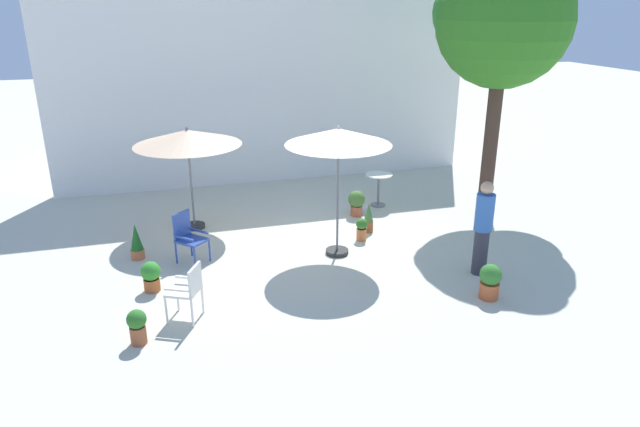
{
  "coord_description": "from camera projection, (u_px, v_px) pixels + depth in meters",
  "views": [
    {
      "loc": [
        -2.85,
        -9.98,
        4.57
      ],
      "look_at": [
        0.0,
        -0.17,
        0.74
      ],
      "focal_mm": 31.75,
      "sensor_mm": 36.0,
      "label": 1
    }
  ],
  "objects": [
    {
      "name": "potted_plant_3",
      "position": [
        357.0,
        202.0,
        12.78
      ],
      "size": [
        0.39,
        0.39,
        0.59
      ],
      "color": "#AB5738",
      "rests_on": "ground"
    },
    {
      "name": "patio_chair_0",
      "position": [
        188.0,
        288.0,
        8.5
      ],
      "size": [
        0.6,
        0.6,
        0.9
      ],
      "color": "white",
      "rests_on": "ground"
    },
    {
      "name": "shade_tree",
      "position": [
        505.0,
        20.0,
        11.73
      ],
      "size": [
        2.97,
        2.83,
        5.64
      ],
      "color": "#483227",
      "rests_on": "ground"
    },
    {
      "name": "villa_facade",
      "position": [
        268.0,
        81.0,
        14.59
      ],
      "size": [
        10.96,
        0.3,
        5.31
      ],
      "primitive_type": "cube",
      "color": "white",
      "rests_on": "ground"
    },
    {
      "name": "patio_umbrella_1",
      "position": [
        338.0,
        138.0,
        10.15
      ],
      "size": [
        1.95,
        1.95,
        2.51
      ],
      "color": "#2D2D2D",
      "rests_on": "ground"
    },
    {
      "name": "patio_chair_1",
      "position": [
        188.0,
        235.0,
        10.45
      ],
      "size": [
        0.66,
        0.66,
        0.95
      ],
      "color": "#2B489A",
      "rests_on": "ground"
    },
    {
      "name": "patio_umbrella_0",
      "position": [
        187.0,
        138.0,
        11.51
      ],
      "size": [
        2.21,
        2.21,
        2.2
      ],
      "color": "#2D2D2D",
      "rests_on": "ground"
    },
    {
      "name": "potted_plant_5",
      "position": [
        151.0,
        275.0,
        9.45
      ],
      "size": [
        0.33,
        0.33,
        0.52
      ],
      "color": "#B05A2D",
      "rests_on": "ground"
    },
    {
      "name": "cafe_table_0",
      "position": [
        379.0,
        184.0,
        13.34
      ],
      "size": [
        0.64,
        0.64,
        0.78
      ],
      "color": "white",
      "rests_on": "ground"
    },
    {
      "name": "potted_plant_6",
      "position": [
        136.0,
        242.0,
        10.62
      ],
      "size": [
        0.25,
        0.25,
        0.7
      ],
      "color": "#C4653D",
      "rests_on": "ground"
    },
    {
      "name": "ground_plane",
      "position": [
        318.0,
        245.0,
        11.32
      ],
      "size": [
        60.0,
        60.0,
        0.0
      ],
      "primitive_type": "plane",
      "color": "beige"
    },
    {
      "name": "potted_plant_2",
      "position": [
        362.0,
        228.0,
        11.49
      ],
      "size": [
        0.24,
        0.23,
        0.46
      ],
      "color": "#CB6F3A",
      "rests_on": "ground"
    },
    {
      "name": "potted_plant_1",
      "position": [
        137.0,
        325.0,
        7.97
      ],
      "size": [
        0.28,
        0.28,
        0.53
      ],
      "color": "#9E5534",
      "rests_on": "ground"
    },
    {
      "name": "potted_plant_4",
      "position": [
        369.0,
        218.0,
        11.88
      ],
      "size": [
        0.2,
        0.2,
        0.65
      ],
      "color": "brown",
      "rests_on": "ground"
    },
    {
      "name": "potted_plant_0",
      "position": [
        490.0,
        281.0,
        9.19
      ],
      "size": [
        0.36,
        0.36,
        0.61
      ],
      "color": "#C05B32",
      "rests_on": "ground"
    },
    {
      "name": "standing_person",
      "position": [
        483.0,
        227.0,
        9.85
      ],
      "size": [
        0.33,
        0.33,
        1.72
      ],
      "color": "#33333D",
      "rests_on": "ground"
    }
  ]
}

